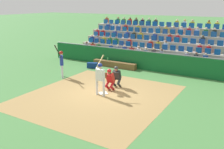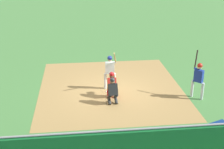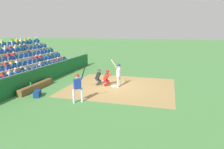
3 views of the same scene
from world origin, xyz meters
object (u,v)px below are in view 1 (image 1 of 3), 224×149
at_px(catcher_crouching, 110,78).
at_px(home_plate_umpire, 117,75).
at_px(equipment_duffel_bag, 92,65).
at_px(on_deck_batter, 61,61).
at_px(dugout_bench, 114,64).
at_px(batter_at_plate, 100,75).
at_px(water_bottle_on_bench, 108,59).
at_px(home_plate_marker, 103,93).

relative_size(catcher_crouching, home_plate_umpire, 1.00).
height_order(home_plate_umpire, equipment_duffel_bag, home_plate_umpire).
bearing_deg(equipment_duffel_bag, home_plate_umpire, 120.71).
height_order(equipment_duffel_bag, on_deck_batter, on_deck_batter).
bearing_deg(on_deck_batter, dugout_bench, -111.63).
distance_m(batter_at_plate, water_bottle_on_bench, 6.41).
bearing_deg(water_bottle_on_bench, home_plate_marker, 119.44).
height_order(home_plate_marker, catcher_crouching, catcher_crouching).
distance_m(catcher_crouching, equipment_duffel_bag, 5.27).
bearing_deg(water_bottle_on_bench, equipment_duffel_bag, 54.60).
bearing_deg(water_bottle_on_bench, catcher_crouching, 122.84).
distance_m(home_plate_marker, on_deck_batter, 4.33).
distance_m(dugout_bench, equipment_duffel_bag, 1.69).
height_order(home_plate_umpire, on_deck_batter, on_deck_batter).
relative_size(batter_at_plate, equipment_duffel_bag, 2.72).
xyz_separation_m(batter_at_plate, water_bottle_on_bench, (3.02, -5.63, -0.55)).
height_order(batter_at_plate, home_plate_umpire, batter_at_plate).
bearing_deg(home_plate_marker, water_bottle_on_bench, -60.56).
bearing_deg(dugout_bench, equipment_duffel_bag, 37.85).
xyz_separation_m(home_plate_umpire, on_deck_batter, (4.11, 0.15, 0.41)).
xyz_separation_m(home_plate_marker, on_deck_batter, (4.02, -1.18, 1.10)).
relative_size(home_plate_marker, home_plate_umpire, 0.34).
height_order(home_plate_marker, water_bottle_on_bench, water_bottle_on_bench).
bearing_deg(home_plate_umpire, batter_at_plate, 88.01).
relative_size(batter_at_plate, home_plate_umpire, 1.64).
relative_size(dugout_bench, equipment_duffel_bag, 4.64).
relative_size(equipment_duffel_bag, on_deck_batter, 0.35).
distance_m(water_bottle_on_bench, equipment_duffel_bag, 1.33).
height_order(batter_at_plate, dugout_bench, batter_at_plate).
height_order(home_plate_umpire, dugout_bench, home_plate_umpire).
bearing_deg(equipment_duffel_bag, catcher_crouching, 114.13).
relative_size(batter_at_plate, water_bottle_on_bench, 8.37).
bearing_deg(home_plate_umpire, equipment_duffel_bag, -37.50).
bearing_deg(catcher_crouching, equipment_duffel_bag, -44.08).
distance_m(equipment_duffel_bag, on_deck_batter, 3.22).
bearing_deg(batter_at_plate, water_bottle_on_bench, -61.80).
distance_m(dugout_bench, on_deck_batter, 4.51).
distance_m(home_plate_umpire, water_bottle_on_bench, 5.02).
xyz_separation_m(batter_at_plate, equipment_duffel_bag, (3.76, -4.59, -0.92)).
bearing_deg(on_deck_batter, water_bottle_on_bench, -104.11).
xyz_separation_m(home_plate_marker, water_bottle_on_bench, (2.98, -5.29, 0.55)).
distance_m(batter_at_plate, equipment_duffel_bag, 6.00).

